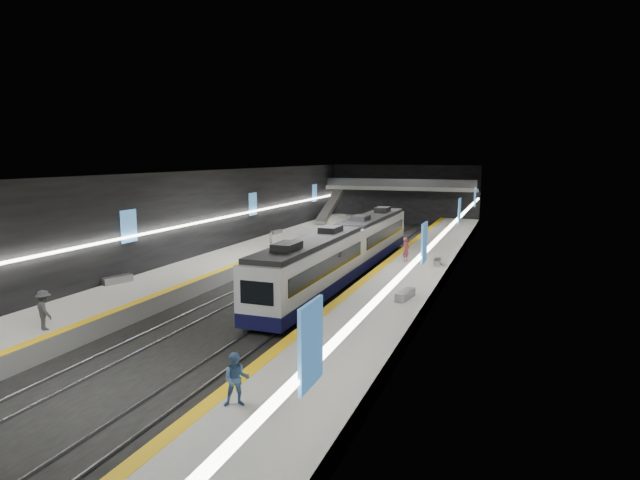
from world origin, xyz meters
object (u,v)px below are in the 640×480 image
at_px(bench_left_far, 277,232).
at_px(bench_right_far, 437,262).
at_px(train, 347,248).
at_px(passenger_left_a, 271,241).
at_px(passenger_left_b, 44,310).
at_px(escalator, 330,207).
at_px(bench_left_near, 117,280).
at_px(passenger_right_a, 406,250).
at_px(passenger_right_b, 236,380).
at_px(bench_right_near, 405,295).

relative_size(bench_left_far, bench_right_far, 0.94).
relative_size(train, passenger_left_a, 19.76).
distance_m(bench_left_far, passenger_left_b, 32.77).
xyz_separation_m(escalator, bench_left_near, (-2.00, -35.88, -1.66)).
bearing_deg(passenger_left_a, passenger_right_a, 65.99).
xyz_separation_m(escalator, passenger_left_b, (1.38, -44.63, -0.94)).
relative_size(escalator, bench_right_far, 4.59).
bearing_deg(bench_left_far, bench_left_near, -80.71).
distance_m(escalator, passenger_right_b, 50.29).
xyz_separation_m(bench_left_far, passenger_right_b, (15.50, -36.34, 0.70)).
xyz_separation_m(bench_right_far, passenger_left_b, (-15.21, -22.12, 0.74)).
height_order(bench_right_near, passenger_right_a, passenger_right_a).
height_order(bench_left_far, passenger_left_b, passenger_left_b).
height_order(passenger_left_a, passenger_left_b, passenger_left_b).
xyz_separation_m(bench_left_far, passenger_right_a, (15.86, -10.10, 0.74)).
xyz_separation_m(escalator, bench_right_near, (16.28, -33.14, -1.66)).
distance_m(bench_right_near, passenger_left_b, 18.84).
height_order(bench_left_far, passenger_right_b, passenger_right_b).
xyz_separation_m(escalator, passenger_right_b, (13.75, -48.36, -0.99)).
distance_m(passenger_right_a, passenger_left_b, 25.87).
height_order(escalator, bench_left_far, escalator).
height_order(bench_right_near, bench_right_far, bench_right_near).
height_order(train, passenger_left_a, train).
distance_m(train, passenger_left_a, 8.84).
xyz_separation_m(passenger_right_b, passenger_left_b, (-12.38, 3.73, 0.05)).
relative_size(escalator, passenger_right_a, 4.26).
relative_size(bench_left_near, bench_left_far, 1.21).
bearing_deg(train, bench_left_near, -136.60).
relative_size(passenger_right_b, passenger_left_a, 1.19).
bearing_deg(bench_left_near, bench_right_near, 27.79).
relative_size(escalator, bench_left_near, 4.03).
relative_size(train, bench_left_near, 15.14).
bearing_deg(passenger_right_b, passenger_left_b, 135.70).
relative_size(bench_left_near, passenger_left_a, 1.31).
bearing_deg(bench_right_near, train, 134.72).
xyz_separation_m(bench_right_far, passenger_left_a, (-14.69, 1.50, 0.55)).
bearing_deg(passenger_left_a, train, 47.69).
distance_m(bench_right_near, passenger_left_a, 18.82).
height_order(passenger_right_a, passenger_right_b, passenger_right_a).
xyz_separation_m(bench_left_far, passenger_left_a, (3.65, -8.99, 0.56)).
bearing_deg(passenger_right_a, escalator, 51.27).
relative_size(passenger_right_a, passenger_left_a, 1.24).
xyz_separation_m(train, bench_right_near, (6.28, -8.61, -0.95)).
height_order(bench_left_near, passenger_right_a, passenger_right_a).
distance_m(bench_left_far, bench_right_far, 21.12).
bearing_deg(bench_right_near, passenger_left_b, -133.77).
bearing_deg(passenger_left_a, bench_left_near, -33.54).
bearing_deg(bench_right_near, bench_left_near, -162.88).
bearing_deg(escalator, bench_right_far, -53.61).
height_order(escalator, bench_right_near, escalator).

